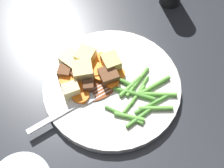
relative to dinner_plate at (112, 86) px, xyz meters
name	(u,v)px	position (x,y,z in m)	size (l,w,h in m)	color
ground_plane	(112,88)	(0.00, 0.00, -0.01)	(3.00, 3.00, 0.00)	#26282D
dinner_plate	(112,86)	(0.00, 0.00, 0.00)	(0.26, 0.26, 0.02)	white
stew_sauce	(91,76)	(0.04, 0.01, 0.01)	(0.11, 0.11, 0.00)	brown
carrot_slice_0	(68,81)	(0.07, 0.04, 0.02)	(0.03, 0.03, 0.01)	orange
carrot_slice_1	(117,74)	(0.00, -0.02, 0.01)	(0.03, 0.03, 0.01)	orange
carrot_slice_2	(110,84)	(0.00, 0.00, 0.01)	(0.03, 0.03, 0.01)	orange
carrot_slice_3	(101,74)	(0.03, -0.01, 0.01)	(0.03, 0.03, 0.01)	orange
carrot_slice_4	(81,96)	(0.04, 0.05, 0.01)	(0.03, 0.03, 0.01)	orange
carrot_slice_5	(81,86)	(0.05, 0.04, 0.01)	(0.02, 0.02, 0.01)	orange
carrot_slice_6	(95,70)	(0.04, -0.01, 0.01)	(0.03, 0.03, 0.01)	orange
carrot_slice_7	(101,59)	(0.05, -0.03, 0.01)	(0.03, 0.03, 0.01)	orange
potato_chunk_0	(85,57)	(0.07, -0.02, 0.02)	(0.03, 0.03, 0.03)	#E5CC7A
potato_chunk_1	(83,72)	(0.05, 0.01, 0.03)	(0.03, 0.04, 0.03)	#E5CC7A
potato_chunk_2	(111,63)	(0.02, -0.03, 0.02)	(0.03, 0.03, 0.03)	#DBBC6B
potato_chunk_3	(71,90)	(0.05, 0.05, 0.02)	(0.03, 0.02, 0.03)	#EAD68C
potato_chunk_4	(70,62)	(0.09, 0.00, 0.02)	(0.03, 0.04, 0.03)	#EAD68C
meat_chunk_0	(75,70)	(0.07, 0.01, 0.02)	(0.03, 0.02, 0.02)	#4C2B19
meat_chunk_1	(65,72)	(0.09, 0.03, 0.02)	(0.02, 0.02, 0.02)	brown
meat_chunk_2	(90,54)	(0.07, -0.03, 0.02)	(0.02, 0.02, 0.02)	brown
meat_chunk_3	(109,76)	(0.01, -0.01, 0.02)	(0.03, 0.03, 0.02)	brown
meat_chunk_4	(88,86)	(0.03, 0.03, 0.02)	(0.02, 0.02, 0.02)	#56331E
green_bean_0	(123,81)	(-0.02, -0.01, 0.01)	(0.01, 0.01, 0.05)	#4C8E33
green_bean_1	(134,99)	(-0.05, 0.01, 0.01)	(0.01, 0.01, 0.07)	#599E38
green_bean_2	(129,117)	(-0.06, 0.04, 0.01)	(0.01, 0.01, 0.05)	#66AD42
green_bean_3	(158,94)	(-0.09, -0.02, 0.01)	(0.01, 0.01, 0.07)	#66AD42
green_bean_4	(140,117)	(-0.08, 0.04, 0.01)	(0.01, 0.01, 0.06)	#4C8E33
green_bean_5	(133,95)	(-0.05, 0.00, 0.01)	(0.01, 0.01, 0.08)	#4C8E33
green_bean_6	(155,85)	(-0.07, -0.04, 0.01)	(0.01, 0.01, 0.07)	#599E38
green_bean_7	(138,82)	(-0.04, -0.03, 0.01)	(0.01, 0.01, 0.07)	#599E38
green_bean_8	(124,115)	(-0.05, 0.05, 0.01)	(0.01, 0.01, 0.07)	#4C8E33
green_bean_9	(130,86)	(-0.03, -0.01, 0.01)	(0.01, 0.01, 0.06)	#599E38
green_bean_10	(140,90)	(-0.05, -0.01, 0.01)	(0.01, 0.01, 0.07)	#599E38
green_bean_11	(156,108)	(-0.09, 0.01, 0.01)	(0.01, 0.01, 0.06)	#66AD42
green_bean_12	(153,104)	(-0.09, 0.00, 0.01)	(0.01, 0.01, 0.08)	#4C8E33
fork	(74,105)	(0.04, 0.07, 0.01)	(0.09, 0.16, 0.00)	silver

